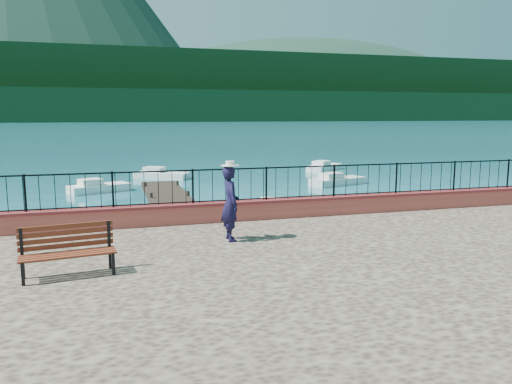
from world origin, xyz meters
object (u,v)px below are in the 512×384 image
boat_1 (286,207)px  boat_3 (99,185)px  person (230,204)px  boat_4 (162,173)px  boat_5 (325,165)px  boat_2 (338,178)px  park_bench (68,261)px

boat_1 → boat_3: same height
person → boat_4: 22.17m
boat_4 → boat_5: same height
boat_2 → park_bench: bearing=-145.9°
boat_3 → boat_1: bearing=-73.4°
person → boat_5: (13.17, 23.67, -1.73)m
boat_2 → person: bearing=-140.7°
person → boat_5: 27.14m
person → boat_2: person is taller
boat_1 → boat_4: same height
person → boat_4: size_ratio=0.51×
boat_4 → boat_5: bearing=39.0°
person → boat_2: bearing=-35.4°
boat_1 → park_bench: bearing=-114.5°
boat_3 → boat_5: 17.84m
park_bench → boat_3: 18.97m
boat_3 → boat_4: bearing=28.7°
boat_4 → boat_1: bearing=-43.5°
boat_2 → boat_1: bearing=-144.8°
boat_3 → boat_4: (3.95, 4.97, 0.00)m
boat_2 → boat_4: 11.80m
park_bench → boat_1: park_bench is taller
boat_2 → boat_4: (-10.10, 6.09, 0.00)m
person → boat_1: 9.03m
boat_2 → boat_3: bearing=158.2°
boat_1 → boat_4: 14.82m
boat_1 → boat_4: (-3.75, 14.33, 0.00)m
park_bench → boat_5: size_ratio=0.50×
person → park_bench: bearing=114.5°
boat_3 → person: bearing=-101.5°
person → boat_2: 19.28m
boat_5 → boat_3: bearing=162.6°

